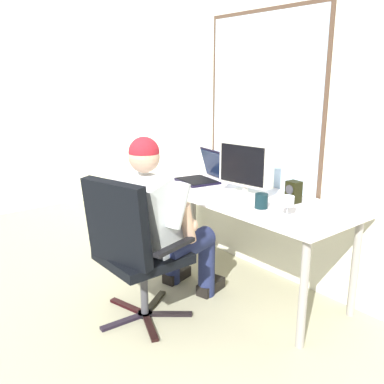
% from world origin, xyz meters
% --- Properties ---
extents(wall_rear, '(5.78, 0.08, 2.77)m').
position_xyz_m(wall_rear, '(-0.00, 2.28, 1.38)').
color(wall_rear, silver).
rests_on(wall_rear, ground).
extents(desk, '(1.77, 0.67, 0.71)m').
position_xyz_m(desk, '(0.06, 1.88, 0.64)').
color(desk, gray).
rests_on(desk, ground).
extents(office_chair, '(0.64, 0.59, 0.96)m').
position_xyz_m(office_chair, '(0.05, 1.00, 0.54)').
color(office_chair, black).
rests_on(office_chair, ground).
extents(person_seated, '(0.62, 0.86, 1.18)m').
position_xyz_m(person_seated, '(-0.01, 1.25, 0.61)').
color(person_seated, '#1F264C').
rests_on(person_seated, ground).
extents(crt_monitor, '(0.41, 0.23, 0.38)m').
position_xyz_m(crt_monitor, '(0.13, 1.90, 0.92)').
color(crt_monitor, beige).
rests_on(crt_monitor, desk).
extents(laptop, '(0.38, 0.39, 0.25)m').
position_xyz_m(laptop, '(-0.37, 1.95, 0.78)').
color(laptop, black).
rests_on(laptop, desk).
extents(wine_glass, '(0.08, 0.08, 0.12)m').
position_xyz_m(wine_glass, '(0.63, 1.75, 0.80)').
color(wine_glass, silver).
rests_on(wine_glass, desk).
extents(desk_speaker, '(0.09, 0.09, 0.15)m').
position_xyz_m(desk_speaker, '(0.47, 2.01, 0.79)').
color(desk_speaker, black).
rests_on(desk_speaker, desk).
extents(coffee_mug, '(0.08, 0.08, 0.09)m').
position_xyz_m(coffee_mug, '(0.43, 1.74, 0.76)').
color(coffee_mug, black).
rests_on(coffee_mug, desk).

